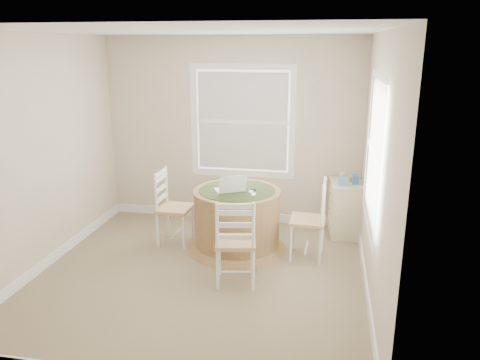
% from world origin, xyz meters
% --- Properties ---
extents(room, '(3.64, 3.64, 2.64)m').
position_xyz_m(room, '(0.17, 0.16, 1.30)').
color(room, '#927C5D').
rests_on(room, ground).
extents(round_table, '(1.25, 1.25, 0.77)m').
position_xyz_m(round_table, '(0.27, 0.80, 0.42)').
color(round_table, '#9B7945').
rests_on(round_table, ground).
extents(chair_left, '(0.41, 0.43, 0.95)m').
position_xyz_m(chair_left, '(-0.54, 0.82, 0.47)').
color(chair_left, white).
rests_on(chair_left, ground).
extents(chair_near, '(0.49, 0.47, 0.95)m').
position_xyz_m(chair_near, '(0.42, -0.07, 0.47)').
color(chair_near, white).
rests_on(chair_near, ground).
extents(chair_right, '(0.41, 0.43, 0.95)m').
position_xyz_m(chair_right, '(1.13, 0.71, 0.47)').
color(chair_right, white).
rests_on(chair_right, ground).
extents(laptop, '(0.43, 0.42, 0.23)m').
position_xyz_m(laptop, '(0.19, 0.75, 0.80)').
color(laptop, white).
rests_on(laptop, round_table).
extents(mouse, '(0.06, 0.10, 0.03)m').
position_xyz_m(mouse, '(0.45, 0.73, 0.78)').
color(mouse, white).
rests_on(mouse, round_table).
extents(phone, '(0.05, 0.09, 0.02)m').
position_xyz_m(phone, '(0.49, 0.66, 0.77)').
color(phone, '#B7BABF').
rests_on(phone, round_table).
extents(keys, '(0.06, 0.05, 0.02)m').
position_xyz_m(keys, '(0.47, 0.84, 0.77)').
color(keys, black).
rests_on(keys, round_table).
extents(corner_chest, '(0.47, 0.60, 0.74)m').
position_xyz_m(corner_chest, '(1.60, 1.51, 0.37)').
color(corner_chest, '#FAECBB').
rests_on(corner_chest, ground).
extents(tissue_box, '(0.13, 0.13, 0.10)m').
position_xyz_m(tissue_box, '(1.55, 1.36, 0.79)').
color(tissue_box, '#548CC0').
rests_on(tissue_box, corner_chest).
extents(box_yellow, '(0.16, 0.11, 0.06)m').
position_xyz_m(box_yellow, '(1.63, 1.56, 0.77)').
color(box_yellow, gold).
rests_on(box_yellow, corner_chest).
extents(box_blue, '(0.09, 0.09, 0.12)m').
position_xyz_m(box_blue, '(1.70, 1.45, 0.80)').
color(box_blue, '#3767A6').
rests_on(box_blue, corner_chest).
extents(cup_cream, '(0.07, 0.07, 0.09)m').
position_xyz_m(cup_cream, '(1.53, 1.63, 0.78)').
color(cup_cream, beige).
rests_on(cup_cream, corner_chest).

